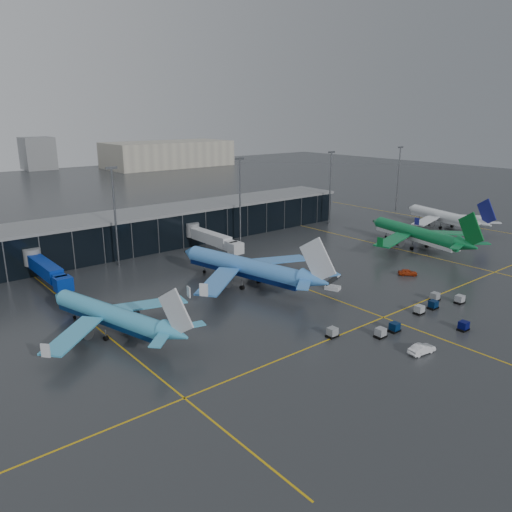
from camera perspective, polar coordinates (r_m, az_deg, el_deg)
ground at (r=102.81m, az=4.23°, el=-5.86°), size 600.00×600.00×0.00m
terminal_pier at (r=150.16m, az=-12.23°, el=3.05°), size 142.00×17.00×10.70m
jet_bridges at (r=120.79m, az=-22.79°, el=-1.46°), size 94.00×27.50×7.20m
flood_masts at (r=140.57m, az=-8.35°, el=5.86°), size 203.00×0.50×25.50m
distant_hangars at (r=359.36m, az=-20.73°, el=10.35°), size 260.00×71.00×22.00m
taxi_lines at (r=116.46m, az=4.22°, el=-3.18°), size 220.00×120.00×0.02m
airliner_arkefly at (r=92.78m, az=-16.50°, el=-5.22°), size 40.99×44.17×11.37m
airliner_klm_near at (r=113.94m, az=-1.44°, el=-0.01°), size 46.54×50.77×13.55m
airliner_aer_lingus at (r=153.42m, az=17.82°, el=3.35°), size 45.91×49.84×13.10m
airliner_ba at (r=184.24m, az=20.67°, el=4.93°), size 42.76×46.16×11.94m
baggage_carts at (r=101.44m, az=17.88°, el=-6.49°), size 34.96×14.85×1.70m
mobile_airstair at (r=113.61m, az=8.77°, el=-3.43°), size 3.26×3.80×3.45m
service_van_red at (r=127.38m, az=16.95°, el=-1.79°), size 4.51×4.47×1.54m
service_van_white at (r=88.00m, az=18.42°, el=-10.04°), size 5.21×2.41×1.65m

